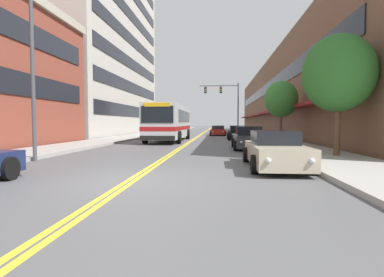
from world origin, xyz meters
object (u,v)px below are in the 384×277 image
city_bus (170,121)px  car_charcoal_parked_left_mid (168,130)px  car_champagne_parked_right_foreground (274,150)px  street_tree_right_near (338,74)px  car_black_parked_right_mid (238,133)px  fire_hydrant (270,139)px  street_tree_right_mid (281,99)px  street_lamp_left_near (38,54)px  car_red_moving_lead (218,131)px  traffic_signal_mast (226,98)px  car_dark_grey_parked_right_far (248,139)px

city_bus → car_charcoal_parked_left_mid: (-2.39, 12.94, -1.16)m
car_champagne_parked_right_foreground → street_tree_right_near: size_ratio=0.89×
car_black_parked_right_mid → fire_hydrant: bearing=-79.1°
car_black_parked_right_mid → street_tree_right_near: bearing=-77.4°
street_tree_right_near → street_tree_right_mid: street_tree_right_near is taller
street_tree_right_near → street_tree_right_mid: bearing=92.5°
car_champagne_parked_right_foreground → street_tree_right_mid: street_tree_right_mid is taller
city_bus → street_lamp_left_near: (-3.12, -14.62, 2.70)m
car_champagne_parked_right_foreground → car_black_parked_right_mid: bearing=90.5°
fire_hydrant → car_red_moving_lead: bearing=101.1°
car_champagne_parked_right_foreground → car_black_parked_right_mid: size_ratio=1.02×
car_red_moving_lead → street_lamp_left_near: street_lamp_left_near is taller
car_black_parked_right_mid → car_champagne_parked_right_foreground: bearing=-89.5°
traffic_signal_mast → street_tree_right_near: (4.30, -29.45, -1.35)m
street_lamp_left_near → street_tree_right_mid: bearing=44.3°
car_charcoal_parked_left_mid → car_champagne_parked_right_foreground: car_champagne_parked_right_foreground is taller
city_bus → traffic_signal_mast: traffic_signal_mast is taller
car_red_moving_lead → street_tree_right_mid: 16.07m
city_bus → fire_hydrant: 9.89m
city_bus → car_dark_grey_parked_right_far: (6.21, -7.77, -1.12)m
car_dark_grey_parked_right_far → traffic_signal_mast: 25.01m
car_red_moving_lead → traffic_signal_mast: 6.42m
traffic_signal_mast → car_black_parked_right_mid: bearing=-86.5°
city_bus → street_lamp_left_near: bearing=-102.1°
street_tree_right_mid → traffic_signal_mast: bearing=101.3°
car_black_parked_right_mid → street_tree_right_mid: 6.78m
city_bus → street_tree_right_near: bearing=-52.7°
traffic_signal_mast → car_charcoal_parked_left_mid: bearing=-153.4°
city_bus → street_tree_right_near: 16.03m
car_red_moving_lead → fire_hydrant: (3.60, -18.29, -0.04)m
car_dark_grey_parked_right_far → street_tree_right_mid: (3.00, 5.17, 2.82)m
car_black_parked_right_mid → car_red_moving_lead: car_black_parked_right_mid is taller
fire_hydrant → street_tree_right_mid: bearing=67.8°
city_bus → car_dark_grey_parked_right_far: 10.01m
street_tree_right_near → car_red_moving_lead: bearing=102.1°
car_champagne_parked_right_foreground → street_lamp_left_near: bearing=174.4°
car_black_parked_right_mid → car_charcoal_parked_left_mid: bearing=130.3°
fire_hydrant → car_champagne_parked_right_foreground: bearing=-98.8°
city_bus → street_tree_right_mid: bearing=-15.8°
car_dark_grey_parked_right_far → street_tree_right_near: (3.43, -4.87, 3.16)m
car_champagne_parked_right_foreground → traffic_signal_mast: (-1.03, 32.36, 4.53)m
city_bus → street_tree_right_mid: street_tree_right_mid is taller
car_charcoal_parked_left_mid → fire_hydrant: car_charcoal_parked_left_mid is taller
city_bus → street_tree_right_mid: size_ratio=2.32×
street_tree_right_near → fire_hydrant: 7.72m
car_charcoal_parked_left_mid → street_tree_right_near: size_ratio=0.88×
car_champagne_parked_right_foreground → traffic_signal_mast: 32.69m
car_champagne_parked_right_foreground → fire_hydrant: 9.79m
car_black_parked_right_mid → car_red_moving_lead: bearing=101.3°
car_red_moving_lead → street_tree_right_near: bearing=-77.9°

